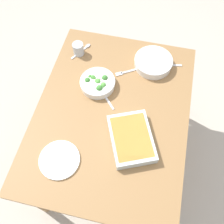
# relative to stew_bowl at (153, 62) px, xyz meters

# --- Properties ---
(ground_plane) EXTENTS (6.00, 6.00, 0.00)m
(ground_plane) POSITION_rel_stew_bowl_xyz_m (-0.40, 0.18, -0.77)
(ground_plane) COLOR #B2A899
(dining_table) EXTENTS (1.20, 0.90, 0.74)m
(dining_table) POSITION_rel_stew_bowl_xyz_m (-0.40, 0.18, -0.12)
(dining_table) COLOR olive
(dining_table) RESTS_ON ground_plane
(stew_bowl) EXTENTS (0.25, 0.25, 0.06)m
(stew_bowl) POSITION_rel_stew_bowl_xyz_m (0.00, 0.00, 0.00)
(stew_bowl) COLOR silver
(stew_bowl) RESTS_ON dining_table
(broccoli_bowl) EXTENTS (0.22, 0.22, 0.07)m
(broccoli_bowl) POSITION_rel_stew_bowl_xyz_m (-0.24, 0.31, -0.00)
(broccoli_bowl) COLOR silver
(broccoli_bowl) RESTS_ON dining_table
(baking_dish) EXTENTS (0.36, 0.32, 0.06)m
(baking_dish) POSITION_rel_stew_bowl_xyz_m (-0.56, 0.04, 0.00)
(baking_dish) COLOR silver
(baking_dish) RESTS_ON dining_table
(drink_cup) EXTENTS (0.07, 0.07, 0.08)m
(drink_cup) POSITION_rel_stew_bowl_xyz_m (-0.01, 0.50, 0.01)
(drink_cup) COLOR #B2BCC6
(drink_cup) RESTS_ON dining_table
(side_plate) EXTENTS (0.22, 0.22, 0.01)m
(side_plate) POSITION_rel_stew_bowl_xyz_m (-0.75, 0.39, -0.03)
(side_plate) COLOR white
(side_plate) RESTS_ON dining_table
(spoon_by_stew) EXTENTS (0.05, 0.18, 0.01)m
(spoon_by_stew) POSITION_rel_stew_bowl_xyz_m (0.02, -0.08, -0.03)
(spoon_by_stew) COLOR silver
(spoon_by_stew) RESTS_ON dining_table
(spoon_by_broccoli) EXTENTS (0.14, 0.13, 0.01)m
(spoon_by_broccoli) POSITION_rel_stew_bowl_xyz_m (-0.30, 0.25, -0.03)
(spoon_by_broccoli) COLOR silver
(spoon_by_broccoli) RESTS_ON dining_table
(spoon_spare) EXTENTS (0.16, 0.10, 0.01)m
(spoon_spare) POSITION_rel_stew_bowl_xyz_m (0.03, 0.48, -0.03)
(spoon_spare) COLOR silver
(spoon_spare) RESTS_ON dining_table
(fork_on_table) EXTENTS (0.11, 0.16, 0.01)m
(fork_on_table) POSITION_rel_stew_bowl_xyz_m (-0.09, 0.16, -0.03)
(fork_on_table) COLOR silver
(fork_on_table) RESTS_ON dining_table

